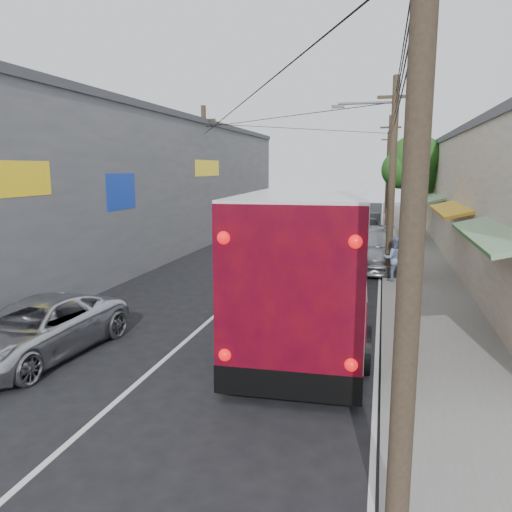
{
  "coord_description": "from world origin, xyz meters",
  "views": [
    {
      "loc": [
        4.87,
        -7.62,
        4.49
      ],
      "look_at": [
        0.71,
        8.81,
        1.5
      ],
      "focal_mm": 35.0,
      "sensor_mm": 36.0,
      "label": 1
    }
  ],
  "objects": [
    {
      "name": "parked_suv",
      "position": [
        4.6,
        15.56,
        0.85
      ],
      "size": [
        2.54,
        5.89,
        1.69
      ],
      "primitive_type": "imported",
      "rotation": [
        0.0,
        0.0,
        0.03
      ],
      "color": "#929299",
      "rests_on": "ground"
    },
    {
      "name": "parked_car_far",
      "position": [
        4.04,
        27.79,
        0.7
      ],
      "size": [
        1.59,
        4.3,
        1.4
      ],
      "primitive_type": "imported",
      "rotation": [
        0.0,
        0.0,
        -0.02
      ],
      "color": "#222327",
      "rests_on": "ground"
    },
    {
      "name": "parked_car_mid",
      "position": [
        4.02,
        25.04,
        0.71
      ],
      "size": [
        2.01,
        4.31,
        1.43
      ],
      "primitive_type": "imported",
      "rotation": [
        0.0,
        0.0,
        0.08
      ],
      "color": "#242529",
      "rests_on": "ground"
    },
    {
      "name": "pedestrian_near",
      "position": [
        6.26,
        13.57,
        0.91
      ],
      "size": [
        0.65,
        0.51,
        1.58
      ],
      "primitive_type": "imported",
      "rotation": [
        0.0,
        0.0,
        3.39
      ],
      "color": "pink",
      "rests_on": "sidewalk"
    },
    {
      "name": "street_tree",
      "position": [
        6.87,
        26.02,
        4.67
      ],
      "size": [
        4.4,
        4.0,
        6.6
      ],
      "color": "#3F2B19",
      "rests_on": "ground"
    },
    {
      "name": "coach_bus",
      "position": [
        3.0,
        7.86,
        2.03
      ],
      "size": [
        3.57,
        13.7,
        3.92
      ],
      "rotation": [
        0.0,
        0.0,
        0.04
      ],
      "color": "white",
      "rests_on": "ground"
    },
    {
      "name": "pedestrian_far",
      "position": [
        5.4,
        12.33,
        1.01
      ],
      "size": [
        0.97,
        0.81,
        1.78
      ],
      "primitive_type": "imported",
      "rotation": [
        0.0,
        0.0,
        3.31
      ],
      "color": "#8295BE",
      "rests_on": "sidewalk"
    },
    {
      "name": "building_left",
      "position": [
        -8.5,
        18.0,
        3.65
      ],
      "size": [
        7.2,
        36.0,
        7.25
      ],
      "color": "gray",
      "rests_on": "ground"
    },
    {
      "name": "utility_poles",
      "position": [
        3.13,
        20.33,
        4.13
      ],
      "size": [
        11.8,
        45.28,
        8.0
      ],
      "color": "#473828",
      "rests_on": "ground"
    },
    {
      "name": "sidewalk",
      "position": [
        6.5,
        20.0,
        0.06
      ],
      "size": [
        3.0,
        80.0,
        0.12
      ],
      "primitive_type": "cube",
      "color": "slate",
      "rests_on": "ground"
    },
    {
      "name": "building_right",
      "position": [
        10.99,
        22.0,
        3.15
      ],
      "size": [
        7.09,
        40.0,
        6.25
      ],
      "color": "beige",
      "rests_on": "ground"
    },
    {
      "name": "ground",
      "position": [
        0.0,
        0.0,
        0.0
      ],
      "size": [
        120.0,
        120.0,
        0.0
      ],
      "primitive_type": "plane",
      "color": "black",
      "rests_on": "ground"
    },
    {
      "name": "jeepney",
      "position": [
        -3.06,
        2.2,
        0.69
      ],
      "size": [
        2.67,
        5.12,
        1.38
      ],
      "primitive_type": "imported",
      "rotation": [
        0.0,
        0.0,
        -0.08
      ],
      "color": "silver",
      "rests_on": "ground"
    }
  ]
}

